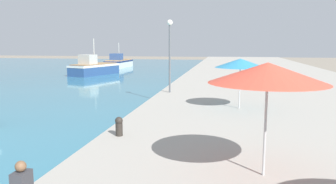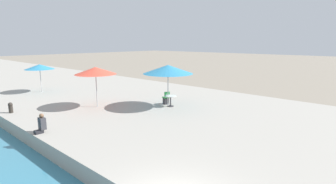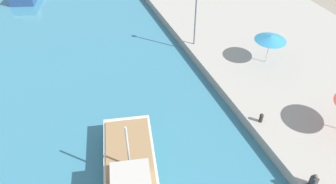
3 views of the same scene
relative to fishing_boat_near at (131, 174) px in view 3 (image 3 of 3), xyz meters
name	(u,v)px [view 3 (image 3 of 3)]	position (x,y,z in m)	size (l,w,h in m)	color
fishing_boat_near	(131,174)	(0.00, 0.00, 0.00)	(4.48, 8.16, 4.31)	#33705B
cafe_umbrella_striped	(271,38)	(13.05, 6.46, 2.06)	(2.41, 2.41, 2.39)	#B7B7B7
person_at_quay	(313,182)	(8.63, -4.16, 0.30)	(0.51, 0.36, 0.94)	#232328
mooring_bollard	(261,118)	(8.88, 0.91, 0.23)	(0.26, 0.26, 0.65)	#2D2823
lamppost	(196,11)	(8.88, 11.00, 2.98)	(0.36, 0.36, 4.56)	#565B60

